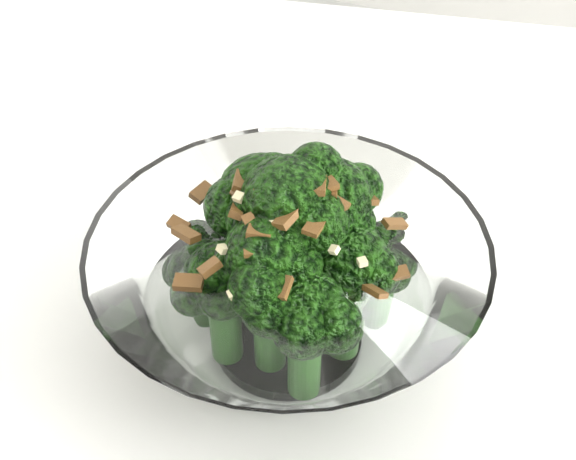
% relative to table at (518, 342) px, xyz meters
% --- Properties ---
extents(table, '(1.34, 1.03, 0.75)m').
position_rel_table_xyz_m(table, '(0.00, 0.00, 0.00)').
color(table, white).
rests_on(table, ground).
extents(broccoli_dish, '(0.24, 0.24, 0.15)m').
position_rel_table_xyz_m(broccoli_dish, '(-0.14, -0.13, 0.12)').
color(broccoli_dish, white).
rests_on(broccoli_dish, table).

